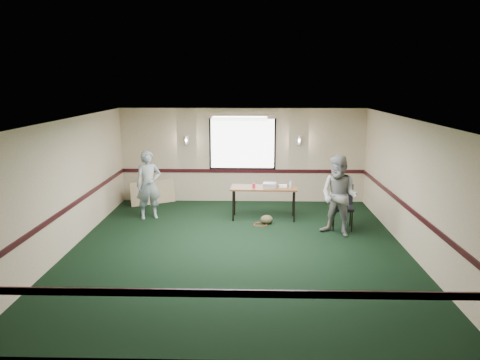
{
  "coord_description": "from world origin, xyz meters",
  "views": [
    {
      "loc": [
        0.29,
        -9.28,
        3.44
      ],
      "look_at": [
        0.0,
        1.3,
        1.2
      ],
      "focal_mm": 35.0,
      "sensor_mm": 36.0,
      "label": 1
    }
  ],
  "objects_px": {
    "person_left": "(149,185)",
    "folding_table": "(264,189)",
    "conference_chair": "(342,203)",
    "person_right": "(339,196)",
    "projector": "(270,185)"
  },
  "relations": [
    {
      "from": "person_left",
      "to": "person_right",
      "type": "bearing_deg",
      "value": -37.81
    },
    {
      "from": "person_right",
      "to": "conference_chair",
      "type": "bearing_deg",
      "value": 107.43
    },
    {
      "from": "projector",
      "to": "person_right",
      "type": "relative_size",
      "value": 0.18
    },
    {
      "from": "person_left",
      "to": "folding_table",
      "type": "bearing_deg",
      "value": -22.29
    },
    {
      "from": "folding_table",
      "to": "conference_chair",
      "type": "height_order",
      "value": "conference_chair"
    },
    {
      "from": "conference_chair",
      "to": "person_left",
      "type": "distance_m",
      "value": 4.83
    },
    {
      "from": "folding_table",
      "to": "projector",
      "type": "distance_m",
      "value": 0.19
    },
    {
      "from": "conference_chair",
      "to": "person_right",
      "type": "xyz_separation_m",
      "value": [
        -0.2,
        -0.6,
        0.31
      ]
    },
    {
      "from": "folding_table",
      "to": "projector",
      "type": "height_order",
      "value": "projector"
    },
    {
      "from": "conference_chair",
      "to": "folding_table",
      "type": "bearing_deg",
      "value": 167.22
    },
    {
      "from": "conference_chair",
      "to": "person_left",
      "type": "bearing_deg",
      "value": 179.1
    },
    {
      "from": "projector",
      "to": "person_left",
      "type": "distance_m",
      "value": 3.07
    },
    {
      "from": "projector",
      "to": "folding_table",
      "type": "bearing_deg",
      "value": 174.65
    },
    {
      "from": "projector",
      "to": "conference_chair",
      "type": "height_order",
      "value": "conference_chair"
    },
    {
      "from": "folding_table",
      "to": "person_left",
      "type": "height_order",
      "value": "person_left"
    }
  ]
}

